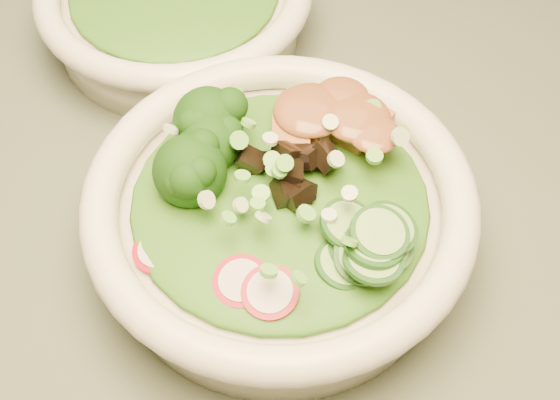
% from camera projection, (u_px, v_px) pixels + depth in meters
% --- Properties ---
extents(dining_table, '(1.20, 0.80, 0.75)m').
position_uv_depth(dining_table, '(167.00, 288.00, 0.69)').
color(dining_table, black).
rests_on(dining_table, ground).
extents(salad_bowl, '(0.27, 0.27, 0.07)m').
position_uv_depth(salad_bowl, '(280.00, 217.00, 0.54)').
color(salad_bowl, white).
rests_on(salad_bowl, dining_table).
extents(side_bowl, '(0.24, 0.24, 0.07)m').
position_uv_depth(side_bowl, '(176.00, 6.00, 0.69)').
color(side_bowl, white).
rests_on(side_bowl, dining_table).
extents(lettuce_bed, '(0.20, 0.20, 0.02)m').
position_uv_depth(lettuce_bed, '(280.00, 199.00, 0.53)').
color(lettuce_bed, '#175812').
rests_on(lettuce_bed, salad_bowl).
extents(broccoli_florets, '(0.09, 0.09, 0.04)m').
position_uv_depth(broccoli_florets, '(200.00, 150.00, 0.53)').
color(broccoli_florets, black).
rests_on(broccoli_florets, salad_bowl).
extents(radish_slices, '(0.12, 0.07, 0.02)m').
position_uv_depth(radish_slices, '(230.00, 270.00, 0.49)').
color(radish_slices, maroon).
rests_on(radish_slices, salad_bowl).
extents(cucumber_slices, '(0.08, 0.08, 0.04)m').
position_uv_depth(cucumber_slices, '(366.00, 231.00, 0.50)').
color(cucumber_slices, '#8FCA70').
rests_on(cucumber_slices, salad_bowl).
extents(mushroom_heap, '(0.08, 0.08, 0.04)m').
position_uv_depth(mushroom_heap, '(289.00, 174.00, 0.52)').
color(mushroom_heap, black).
rests_on(mushroom_heap, salad_bowl).
extents(tofu_cubes, '(0.10, 0.08, 0.04)m').
position_uv_depth(tofu_cubes, '(328.00, 128.00, 0.55)').
color(tofu_cubes, '#A26436').
rests_on(tofu_cubes, salad_bowl).
extents(peanut_sauce, '(0.07, 0.06, 0.02)m').
position_uv_depth(peanut_sauce, '(329.00, 116.00, 0.54)').
color(peanut_sauce, brown).
rests_on(peanut_sauce, tofu_cubes).
extents(scallion_garnish, '(0.19, 0.19, 0.02)m').
position_uv_depth(scallion_garnish, '(280.00, 177.00, 0.51)').
color(scallion_garnish, '#64BA41').
rests_on(scallion_garnish, salad_bowl).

